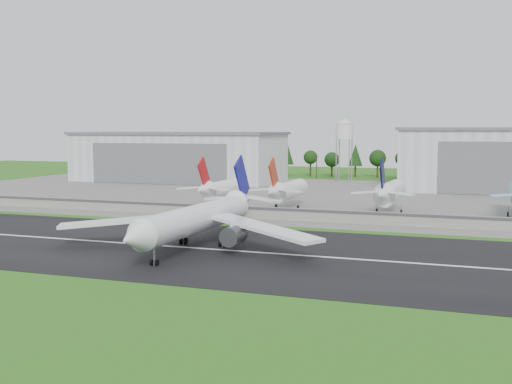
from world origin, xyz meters
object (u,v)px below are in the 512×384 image
at_px(main_airliner, 196,225).
at_px(parked_jet_red_b, 286,190).
at_px(parked_jet_red_a, 219,188).
at_px(parked_jet_navy, 389,193).

bearing_deg(main_airliner, parked_jet_red_b, -88.23).
bearing_deg(parked_jet_red_a, parked_jet_red_b, 0.06).
distance_m(main_airliner, parked_jet_red_a, 70.96).
xyz_separation_m(main_airliner, parked_jet_navy, (29.14, 67.02, 1.41)).
xyz_separation_m(parked_jet_red_a, parked_jet_navy, (52.64, 0.06, 0.38)).
height_order(parked_jet_red_b, parked_jet_navy, parked_jet_navy).
bearing_deg(parked_jet_navy, parked_jet_red_b, -179.93).
relative_size(main_airliner, parked_jet_red_b, 1.89).
relative_size(main_airliner, parked_jet_red_a, 1.89).
height_order(parked_jet_red_a, parked_jet_red_b, parked_jet_red_b).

